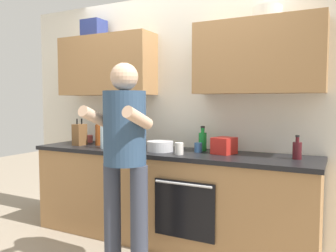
{
  "coord_description": "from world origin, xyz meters",
  "views": [
    {
      "loc": [
        1.51,
        -2.91,
        1.38
      ],
      "look_at": [
        0.08,
        -0.1,
        1.15
      ],
      "focal_mm": 36.28,
      "sensor_mm": 36.0,
      "label": 1
    }
  ],
  "objects_px": {
    "bottle_soda": "(203,141)",
    "bottle_hotsauce": "(116,138)",
    "bottle_water": "(104,134)",
    "bottle_oil": "(137,138)",
    "mixing_bowl": "(160,146)",
    "grocery_bag_crisps": "(224,146)",
    "bottle_vinegar": "(98,134)",
    "bottle_syrup": "(121,135)",
    "cup_ceramic": "(89,139)",
    "knife_block": "(80,135)",
    "cup_tea": "(198,147)",
    "bottle_soy": "(108,133)",
    "bottle_wine": "(297,150)",
    "cup_coffee": "(179,149)",
    "person_standing": "(125,150)"
  },
  "relations": [
    {
      "from": "bottle_soda",
      "to": "bottle_hotsauce",
      "type": "bearing_deg",
      "value": -174.6
    },
    {
      "from": "bottle_water",
      "to": "bottle_oil",
      "type": "relative_size",
      "value": 1.65
    },
    {
      "from": "mixing_bowl",
      "to": "grocery_bag_crisps",
      "type": "relative_size",
      "value": 1.32
    },
    {
      "from": "bottle_oil",
      "to": "bottle_vinegar",
      "type": "xyz_separation_m",
      "value": [
        -0.42,
        -0.12,
        0.04
      ]
    },
    {
      "from": "bottle_syrup",
      "to": "cup_ceramic",
      "type": "height_order",
      "value": "bottle_syrup"
    },
    {
      "from": "bottle_oil",
      "to": "knife_block",
      "type": "distance_m",
      "value": 0.65
    },
    {
      "from": "bottle_water",
      "to": "cup_tea",
      "type": "bearing_deg",
      "value": 10.86
    },
    {
      "from": "bottle_water",
      "to": "bottle_soy",
      "type": "bearing_deg",
      "value": 122.14
    },
    {
      "from": "bottle_wine",
      "to": "grocery_bag_crisps",
      "type": "distance_m",
      "value": 0.63
    },
    {
      "from": "bottle_soda",
      "to": "mixing_bowl",
      "type": "relative_size",
      "value": 0.94
    },
    {
      "from": "bottle_water",
      "to": "bottle_syrup",
      "type": "distance_m",
      "value": 0.2
    },
    {
      "from": "bottle_water",
      "to": "bottle_oil",
      "type": "distance_m",
      "value": 0.36
    },
    {
      "from": "knife_block",
      "to": "grocery_bag_crisps",
      "type": "relative_size",
      "value": 1.51
    },
    {
      "from": "bottle_hotsauce",
      "to": "knife_block",
      "type": "bearing_deg",
      "value": -159.77
    },
    {
      "from": "bottle_soy",
      "to": "cup_coffee",
      "type": "distance_m",
      "value": 1.13
    },
    {
      "from": "bottle_syrup",
      "to": "cup_ceramic",
      "type": "distance_m",
      "value": 0.75
    },
    {
      "from": "bottle_vinegar",
      "to": "bottle_oil",
      "type": "bearing_deg",
      "value": 16.07
    },
    {
      "from": "cup_coffee",
      "to": "bottle_water",
      "type": "bearing_deg",
      "value": 178.27
    },
    {
      "from": "bottle_syrup",
      "to": "cup_tea",
      "type": "xyz_separation_m",
      "value": [
        0.77,
        0.16,
        -0.1
      ]
    },
    {
      "from": "bottle_water",
      "to": "cup_ceramic",
      "type": "height_order",
      "value": "bottle_water"
    },
    {
      "from": "bottle_water",
      "to": "mixing_bowl",
      "type": "distance_m",
      "value": 0.62
    },
    {
      "from": "bottle_soda",
      "to": "bottle_wine",
      "type": "bearing_deg",
      "value": -7.37
    },
    {
      "from": "bottle_soy",
      "to": "grocery_bag_crisps",
      "type": "bearing_deg",
      "value": -5.57
    },
    {
      "from": "bottle_soy",
      "to": "cup_tea",
      "type": "relative_size",
      "value": 3.17
    },
    {
      "from": "bottle_oil",
      "to": "bottle_syrup",
      "type": "relative_size",
      "value": 0.66
    },
    {
      "from": "bottle_syrup",
      "to": "cup_tea",
      "type": "bearing_deg",
      "value": 11.72
    },
    {
      "from": "bottle_syrup",
      "to": "grocery_bag_crisps",
      "type": "xyz_separation_m",
      "value": [
        1.01,
        0.17,
        -0.06
      ]
    },
    {
      "from": "person_standing",
      "to": "bottle_water",
      "type": "distance_m",
      "value": 0.84
    },
    {
      "from": "mixing_bowl",
      "to": "grocery_bag_crisps",
      "type": "xyz_separation_m",
      "value": [
        0.6,
        0.13,
        0.03
      ]
    },
    {
      "from": "cup_ceramic",
      "to": "bottle_hotsauce",
      "type": "bearing_deg",
      "value": -13.81
    },
    {
      "from": "bottle_soda",
      "to": "bottle_wine",
      "type": "relative_size",
      "value": 1.19
    },
    {
      "from": "bottle_soda",
      "to": "cup_ceramic",
      "type": "relative_size",
      "value": 2.7
    },
    {
      "from": "person_standing",
      "to": "bottle_soda",
      "type": "relative_size",
      "value": 7.02
    },
    {
      "from": "bottle_oil",
      "to": "bottle_wine",
      "type": "bearing_deg",
      "value": -2.52
    },
    {
      "from": "knife_block",
      "to": "cup_ceramic",
      "type": "bearing_deg",
      "value": 109.4
    },
    {
      "from": "bottle_soy",
      "to": "cup_ceramic",
      "type": "bearing_deg",
      "value": -179.51
    },
    {
      "from": "bottle_soy",
      "to": "bottle_water",
      "type": "bearing_deg",
      "value": -57.86
    },
    {
      "from": "bottle_hotsauce",
      "to": "grocery_bag_crisps",
      "type": "distance_m",
      "value": 1.21
    },
    {
      "from": "bottle_water",
      "to": "grocery_bag_crisps",
      "type": "relative_size",
      "value": 1.78
    },
    {
      "from": "bottle_hotsauce",
      "to": "bottle_wine",
      "type": "xyz_separation_m",
      "value": [
        1.84,
        -0.02,
        -0.0
      ]
    },
    {
      "from": "knife_block",
      "to": "bottle_water",
      "type": "bearing_deg",
      "value": -10.84
    },
    {
      "from": "knife_block",
      "to": "grocery_bag_crisps",
      "type": "distance_m",
      "value": 1.61
    },
    {
      "from": "cup_tea",
      "to": "knife_block",
      "type": "distance_m",
      "value": 1.36
    },
    {
      "from": "bottle_hotsauce",
      "to": "bottle_wine",
      "type": "bearing_deg",
      "value": -0.72
    },
    {
      "from": "bottle_water",
      "to": "knife_block",
      "type": "height_order",
      "value": "bottle_water"
    },
    {
      "from": "bottle_soda",
      "to": "bottle_syrup",
      "type": "xyz_separation_m",
      "value": [
        -0.76,
        -0.28,
        0.04
      ]
    },
    {
      "from": "bottle_syrup",
      "to": "cup_coffee",
      "type": "height_order",
      "value": "bottle_syrup"
    },
    {
      "from": "bottle_oil",
      "to": "grocery_bag_crisps",
      "type": "bearing_deg",
      "value": -3.84
    },
    {
      "from": "bottle_wine",
      "to": "bottle_syrup",
      "type": "distance_m",
      "value": 1.65
    },
    {
      "from": "bottle_syrup",
      "to": "knife_block",
      "type": "bearing_deg",
      "value": 175.17
    }
  ]
}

